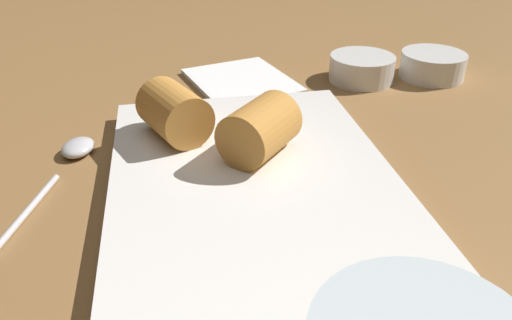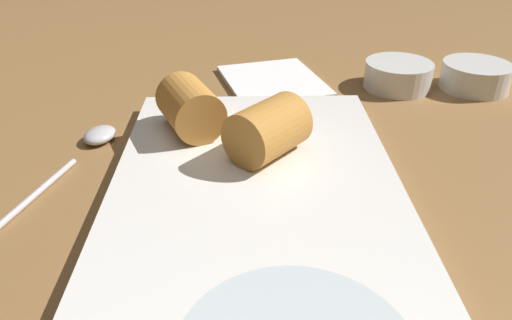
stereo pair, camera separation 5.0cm
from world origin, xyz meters
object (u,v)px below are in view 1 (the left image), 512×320
Objects in this scene: serving_plate at (256,189)px; dipping_bowl_far at (433,64)px; spoon at (70,157)px; napkin at (244,81)px; dipping_bowl_near at (362,67)px.

serving_plate is 33.22cm from dipping_bowl_far.
napkin is (-15.32, 17.60, -0.24)cm from spoon.
dipping_bowl_far is 0.49× the size of spoon.
dipping_bowl_near is 13.95cm from napkin.
spoon is at bearing -48.96° from napkin.
dipping_bowl_near is 34.34cm from spoon.
serving_plate is 23.55cm from napkin.
spoon is (13.31, -40.12, -1.11)cm from dipping_bowl_far.
spoon is 23.34cm from napkin.
dipping_bowl_near is at bearing 83.92° from napkin.
napkin is (-23.37, 2.91, -0.46)cm from serving_plate.
dipping_bowl_near reaches higher than napkin.
dipping_bowl_near is at bearing 113.80° from spoon.
dipping_bowl_far reaches higher than napkin.
serving_plate is 4.28× the size of dipping_bowl_near.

